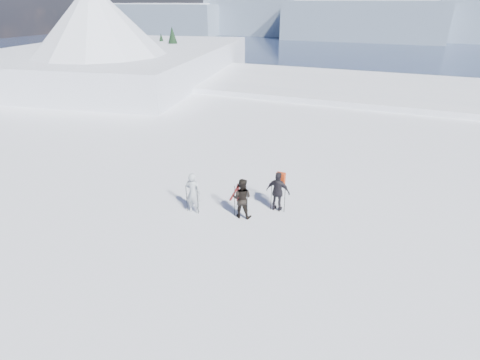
# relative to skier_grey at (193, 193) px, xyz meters

# --- Properties ---
(lake_basin) EXTENTS (820.00, 820.00, 71.62)m
(lake_basin) POSITION_rel_skier_grey_xyz_m (4.07, 27.22, -7.37)
(lake_basin) COLOR white
(lake_basin) RESTS_ON ground
(far_mountain_range) EXTENTS (770.00, 110.00, 53.00)m
(far_mountain_range) POSITION_rel_skier_grey_xyz_m (33.68, 452.00, -8.07)
(far_mountain_range) COLOR slate
(far_mountain_range) RESTS_ON ground
(near_ridge) EXTENTS (31.37, 35.68, 25.62)m
(near_ridge) POSITION_rel_skier_grey_xyz_m (-22.49, 26.56, -4.35)
(near_ridge) COLOR white
(near_ridge) RESTS_ON ground
(skier_grey) EXTENTS (0.64, 0.43, 1.75)m
(skier_grey) POSITION_rel_skier_grey_xyz_m (0.00, 0.00, 0.00)
(skier_grey) COLOR #A0A8AF
(skier_grey) RESTS_ON ground
(skier_dark) EXTENTS (0.88, 0.72, 1.67)m
(skier_dark) POSITION_rel_skier_grey_xyz_m (1.96, 0.39, -0.04)
(skier_dark) COLOR black
(skier_dark) RESTS_ON ground
(skier_pack) EXTENTS (1.02, 0.47, 1.71)m
(skier_pack) POSITION_rel_skier_grey_xyz_m (3.13, 1.43, -0.02)
(skier_pack) COLOR black
(skier_pack) RESTS_ON ground
(backpack) EXTENTS (0.37, 0.22, 0.55)m
(backpack) POSITION_rel_skier_grey_xyz_m (3.14, 1.68, 1.11)
(backpack) COLOR #B83511
(backpack) RESTS_ON skier_pack
(ski_poles) EXTENTS (3.73, 1.48, 1.34)m
(ski_poles) POSITION_rel_skier_grey_xyz_m (1.71, 0.54, -0.24)
(ski_poles) COLOR black
(ski_poles) RESTS_ON ground
(skis_loose) EXTENTS (0.71, 1.69, 0.03)m
(skis_loose) POSITION_rel_skier_grey_xyz_m (0.95, 2.26, -0.86)
(skis_loose) COLOR black
(skis_loose) RESTS_ON ground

